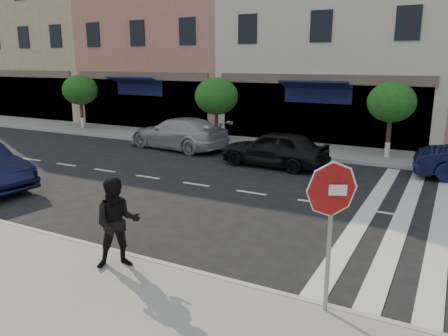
# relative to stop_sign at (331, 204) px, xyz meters

# --- Properties ---
(ground) EXTENTS (120.00, 120.00, 0.00)m
(ground) POSITION_rel_stop_sign_xyz_m (-3.85, 1.67, -1.91)
(ground) COLOR black
(ground) RESTS_ON ground
(sidewalk_near) EXTENTS (60.00, 4.50, 0.15)m
(sidewalk_near) POSITION_rel_stop_sign_xyz_m (-3.85, -2.08, -1.83)
(sidewalk_near) COLOR gray
(sidewalk_near) RESTS_ON ground
(sidewalk_far) EXTENTS (60.00, 3.00, 0.15)m
(sidewalk_far) POSITION_rel_stop_sign_xyz_m (-3.85, 12.67, -1.83)
(sidewalk_far) COLOR gray
(sidewalk_far) RESTS_ON ground
(building_west_far) EXTENTS (12.00, 9.00, 12.00)m
(building_west_far) POSITION_rel_stop_sign_xyz_m (-25.85, 18.67, 4.09)
(building_west_far) COLOR #D2AE87
(building_west_far) RESTS_ON ground
(building_west_mid) EXTENTS (10.00, 9.00, 14.00)m
(building_west_mid) POSITION_rel_stop_sign_xyz_m (-14.85, 18.67, 5.09)
(building_west_mid) COLOR tan
(building_west_mid) RESTS_ON ground
(building_centre) EXTENTS (11.00, 9.00, 11.00)m
(building_centre) POSITION_rel_stop_sign_xyz_m (-4.35, 18.67, 3.59)
(building_centre) COLOR beige
(building_centre) RESTS_ON ground
(street_tree_wa) EXTENTS (2.00, 2.00, 3.05)m
(street_tree_wa) POSITION_rel_stop_sign_xyz_m (-17.85, 12.47, 0.42)
(street_tree_wa) COLOR #473323
(street_tree_wa) RESTS_ON sidewalk_far
(street_tree_wb) EXTENTS (2.10, 2.10, 3.06)m
(street_tree_wb) POSITION_rel_stop_sign_xyz_m (-8.85, 12.47, 0.40)
(street_tree_wb) COLOR #473323
(street_tree_wb) RESTS_ON sidewalk_far
(street_tree_c) EXTENTS (1.90, 1.90, 3.04)m
(street_tree_c) POSITION_rel_stop_sign_xyz_m (-0.85, 12.47, 0.45)
(street_tree_c) COLOR #473323
(street_tree_c) RESTS_ON sidewalk_far
(stop_sign) EXTENTS (0.79, 0.37, 2.41)m
(stop_sign) POSITION_rel_stop_sign_xyz_m (0.00, 0.00, 0.00)
(stop_sign) COLOR gray
(stop_sign) RESTS_ON sidewalk_near
(walker) EXTENTS (1.07, 1.06, 1.75)m
(walker) POSITION_rel_stop_sign_xyz_m (-3.87, -0.33, -0.89)
(walker) COLOR black
(walker) RESTS_ON sidewalk_near
(car_far_left) EXTENTS (5.23, 2.70, 1.45)m
(car_far_left) POSITION_rel_stop_sign_xyz_m (-9.77, 10.47, -1.18)
(car_far_left) COLOR #A9A8AE
(car_far_left) RESTS_ON ground
(car_far_mid) EXTENTS (4.22, 1.93, 1.40)m
(car_far_mid) POSITION_rel_stop_sign_xyz_m (-4.53, 9.27, -1.21)
(car_far_mid) COLOR black
(car_far_mid) RESTS_ON ground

